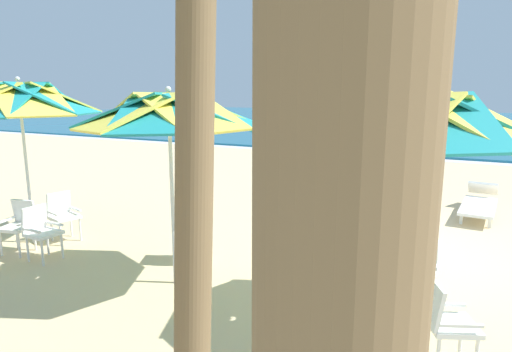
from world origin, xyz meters
TOP-DOWN VIEW (x-y plane):
  - ground_plane at (0.00, 0.00)m, footprint 80.00×80.00m
  - sea at (0.00, 28.83)m, footprint 80.00×36.00m
  - surf_foam at (0.00, 10.53)m, footprint 80.00×0.70m
  - beach_umbrella_0 at (0.13, -2.46)m, footprint 2.39×2.39m
  - plastic_chair_0 at (0.51, -3.10)m, footprint 0.60×0.58m
  - plastic_chair_1 at (0.12, -1.88)m, footprint 0.56×0.58m
  - plastic_chair_2 at (-0.39, -2.82)m, footprint 0.50×0.52m
  - beach_umbrella_1 at (-2.97, -2.67)m, footprint 2.44×2.44m
  - plastic_chair_3 at (-3.21, -1.91)m, footprint 0.60×0.58m
  - beach_umbrella_2 at (-6.22, -2.38)m, footprint 2.59×2.59m
  - plastic_chair_4 at (-5.82, -2.05)m, footprint 0.57×0.55m
  - plastic_chair_5 at (-5.39, -2.86)m, footprint 0.49×0.46m
  - plastic_chair_6 at (-6.00, -2.78)m, footprint 0.52×0.55m
  - sun_lounger_0 at (0.92, 2.88)m, footprint 0.81×2.19m
  - sun_lounger_1 at (-1.14, 1.70)m, footprint 0.75×2.18m
  - sun_lounger_2 at (-2.77, 1.81)m, footprint 1.09×2.23m
  - cooler_box at (-0.53, -1.32)m, footprint 0.50×0.34m

SIDE VIEW (x-z plane):
  - ground_plane at x=0.00m, z-range 0.00..0.00m
  - surf_foam at x=0.00m, z-range 0.00..0.01m
  - sea at x=0.00m, z-range 0.00..0.10m
  - cooler_box at x=-0.53m, z-range 0.00..0.40m
  - sun_lounger_0 at x=0.92m, z-range -0.03..0.59m
  - sun_lounger_1 at x=-1.14m, z-range -0.03..0.59m
  - sun_lounger_2 at x=-2.77m, z-range -0.03..0.59m
  - plastic_chair_0 at x=0.51m, z-range 0.06..0.93m
  - plastic_chair_1 at x=0.12m, z-range 0.06..0.93m
  - plastic_chair_2 at x=-0.39m, z-range 0.06..0.93m
  - plastic_chair_3 at x=-3.21m, z-range 0.06..0.93m
  - plastic_chair_4 at x=-5.82m, z-range 0.06..0.93m
  - plastic_chair_5 at x=-5.39m, z-range 0.06..0.93m
  - plastic_chair_6 at x=-6.00m, z-range 0.06..0.93m
  - beach_umbrella_0 at x=0.13m, z-range 0.99..3.72m
  - beach_umbrella_1 at x=-2.97m, z-range 1.02..3.73m
  - beach_umbrella_2 at x=-6.22m, z-range 1.06..3.93m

